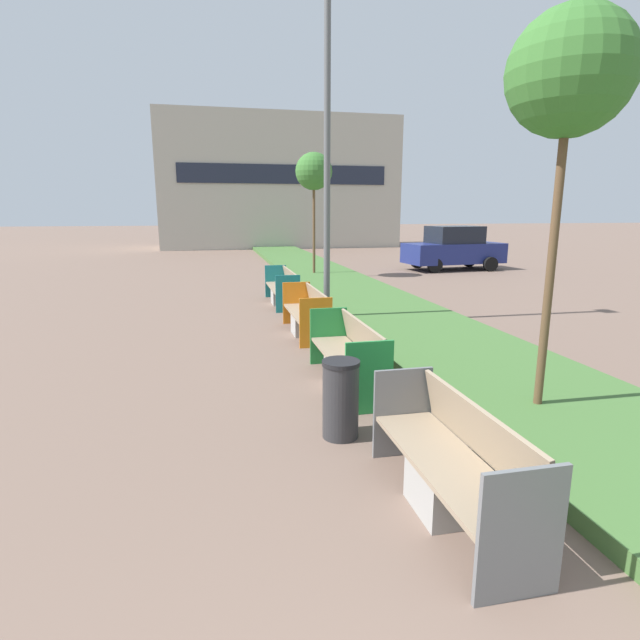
{
  "coord_description": "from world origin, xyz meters",
  "views": [
    {
      "loc": [
        -0.97,
        0.17,
        2.5
      ],
      "look_at": [
        0.9,
        8.63,
        0.6
      ],
      "focal_mm": 28.0,
      "sensor_mm": 36.0,
      "label": 1
    }
  ],
  "objects_px": {
    "sapling_tree_far": "(314,172)",
    "bench_orange_frame": "(307,317)",
    "bench_grey_frame": "(451,470)",
    "street_lamp_post": "(327,110)",
    "parked_car_distant": "(454,248)",
    "litter_bin": "(341,399)",
    "bench_teal_frame": "(283,290)",
    "sapling_tree_near": "(570,76)",
    "bench_green_frame": "(348,360)"
  },
  "relations": [
    {
      "from": "bench_orange_frame",
      "to": "street_lamp_post",
      "type": "bearing_deg",
      "value": 54.08
    },
    {
      "from": "bench_orange_frame",
      "to": "parked_car_distant",
      "type": "xyz_separation_m",
      "value": [
        8.35,
        9.95,
        0.54
      ]
    },
    {
      "from": "street_lamp_post",
      "to": "parked_car_distant",
      "type": "distance_m",
      "value": 12.49
    },
    {
      "from": "bench_grey_frame",
      "to": "sapling_tree_far",
      "type": "distance_m",
      "value": 15.65
    },
    {
      "from": "bench_grey_frame",
      "to": "litter_bin",
      "type": "height_order",
      "value": "bench_grey_frame"
    },
    {
      "from": "sapling_tree_far",
      "to": "parked_car_distant",
      "type": "relative_size",
      "value": 1.06
    },
    {
      "from": "street_lamp_post",
      "to": "parked_car_distant",
      "type": "bearing_deg",
      "value": 49.63
    },
    {
      "from": "litter_bin",
      "to": "bench_teal_frame",
      "type": "bearing_deg",
      "value": 86.18
    },
    {
      "from": "bench_grey_frame",
      "to": "street_lamp_post",
      "type": "height_order",
      "value": "street_lamp_post"
    },
    {
      "from": "bench_orange_frame",
      "to": "sapling_tree_far",
      "type": "height_order",
      "value": "sapling_tree_far"
    },
    {
      "from": "street_lamp_post",
      "to": "sapling_tree_far",
      "type": "bearing_deg",
      "value": 80.26
    },
    {
      "from": "street_lamp_post",
      "to": "sapling_tree_far",
      "type": "distance_m",
      "value": 8.05
    },
    {
      "from": "sapling_tree_far",
      "to": "bench_teal_frame",
      "type": "bearing_deg",
      "value": -110.48
    },
    {
      "from": "street_lamp_post",
      "to": "sapling_tree_far",
      "type": "relative_size",
      "value": 1.81
    },
    {
      "from": "litter_bin",
      "to": "parked_car_distant",
      "type": "xyz_separation_m",
      "value": [
        8.9,
        14.74,
        0.46
      ]
    },
    {
      "from": "bench_grey_frame",
      "to": "sapling_tree_far",
      "type": "xyz_separation_m",
      "value": [
        1.97,
        15.12,
        3.52
      ]
    },
    {
      "from": "bench_orange_frame",
      "to": "bench_teal_frame",
      "type": "xyz_separation_m",
      "value": [
        0.0,
        3.49,
        0.01
      ]
    },
    {
      "from": "bench_teal_frame",
      "to": "parked_car_distant",
      "type": "relative_size",
      "value": 0.55
    },
    {
      "from": "bench_teal_frame",
      "to": "litter_bin",
      "type": "xyz_separation_m",
      "value": [
        -0.55,
        -8.28,
        0.07
      ]
    },
    {
      "from": "bench_grey_frame",
      "to": "bench_orange_frame",
      "type": "xyz_separation_m",
      "value": [
        0.0,
        6.37,
        0.0
      ]
    },
    {
      "from": "bench_teal_frame",
      "to": "litter_bin",
      "type": "bearing_deg",
      "value": -93.82
    },
    {
      "from": "bench_green_frame",
      "to": "bench_orange_frame",
      "type": "relative_size",
      "value": 1.04
    },
    {
      "from": "bench_grey_frame",
      "to": "street_lamp_post",
      "type": "xyz_separation_m",
      "value": [
        0.61,
        7.21,
        4.17
      ]
    },
    {
      "from": "sapling_tree_near",
      "to": "litter_bin",
      "type": "bearing_deg",
      "value": -179.8
    },
    {
      "from": "bench_grey_frame",
      "to": "bench_green_frame",
      "type": "bearing_deg",
      "value": 89.97
    },
    {
      "from": "bench_orange_frame",
      "to": "sapling_tree_near",
      "type": "bearing_deg",
      "value": -67.63
    },
    {
      "from": "bench_orange_frame",
      "to": "parked_car_distant",
      "type": "height_order",
      "value": "parked_car_distant"
    },
    {
      "from": "bench_orange_frame",
      "to": "sapling_tree_near",
      "type": "distance_m",
      "value": 6.28
    },
    {
      "from": "bench_grey_frame",
      "to": "bench_teal_frame",
      "type": "xyz_separation_m",
      "value": [
        0.0,
        9.86,
        0.01
      ]
    },
    {
      "from": "parked_car_distant",
      "to": "litter_bin",
      "type": "bearing_deg",
      "value": -126.74
    },
    {
      "from": "bench_grey_frame",
      "to": "litter_bin",
      "type": "bearing_deg",
      "value": 109.22
    },
    {
      "from": "litter_bin",
      "to": "parked_car_distant",
      "type": "distance_m",
      "value": 17.23
    },
    {
      "from": "bench_green_frame",
      "to": "sapling_tree_far",
      "type": "relative_size",
      "value": 0.48
    },
    {
      "from": "street_lamp_post",
      "to": "sapling_tree_near",
      "type": "height_order",
      "value": "street_lamp_post"
    },
    {
      "from": "bench_green_frame",
      "to": "parked_car_distant",
      "type": "height_order",
      "value": "parked_car_distant"
    },
    {
      "from": "bench_orange_frame",
      "to": "street_lamp_post",
      "type": "xyz_separation_m",
      "value": [
        0.61,
        0.84,
        4.17
      ]
    },
    {
      "from": "bench_orange_frame",
      "to": "sapling_tree_near",
      "type": "xyz_separation_m",
      "value": [
        1.97,
        -4.79,
        3.55
      ]
    },
    {
      "from": "litter_bin",
      "to": "sapling_tree_far",
      "type": "relative_size",
      "value": 0.19
    },
    {
      "from": "litter_bin",
      "to": "parked_car_distant",
      "type": "bearing_deg",
      "value": 58.88
    },
    {
      "from": "sapling_tree_near",
      "to": "bench_teal_frame",
      "type": "bearing_deg",
      "value": 103.37
    },
    {
      "from": "sapling_tree_far",
      "to": "bench_orange_frame",
      "type": "bearing_deg",
      "value": -102.68
    },
    {
      "from": "bench_grey_frame",
      "to": "sapling_tree_far",
      "type": "height_order",
      "value": "sapling_tree_far"
    },
    {
      "from": "sapling_tree_far",
      "to": "street_lamp_post",
      "type": "bearing_deg",
      "value": -99.74
    },
    {
      "from": "bench_teal_frame",
      "to": "street_lamp_post",
      "type": "xyz_separation_m",
      "value": [
        0.61,
        -2.65,
        4.16
      ]
    },
    {
      "from": "bench_green_frame",
      "to": "bench_orange_frame",
      "type": "distance_m",
      "value": 3.15
    },
    {
      "from": "street_lamp_post",
      "to": "bench_green_frame",
      "type": "bearing_deg",
      "value": -98.7
    },
    {
      "from": "sapling_tree_far",
      "to": "bench_green_frame",
      "type": "bearing_deg",
      "value": -99.39
    },
    {
      "from": "street_lamp_post",
      "to": "sapling_tree_near",
      "type": "xyz_separation_m",
      "value": [
        1.36,
        -5.63,
        -0.62
      ]
    },
    {
      "from": "litter_bin",
      "to": "street_lamp_post",
      "type": "distance_m",
      "value": 7.06
    },
    {
      "from": "bench_orange_frame",
      "to": "sapling_tree_far",
      "type": "xyz_separation_m",
      "value": [
        1.97,
        8.76,
        3.52
      ]
    }
  ]
}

